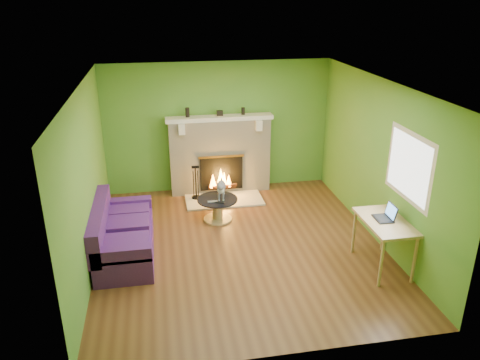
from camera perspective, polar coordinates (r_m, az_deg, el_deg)
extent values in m
plane|color=brown|center=(7.65, 0.05, -8.01)|extent=(5.00, 5.00, 0.00)
plane|color=white|center=(6.74, 0.06, 11.51)|extent=(5.00, 5.00, 0.00)
plane|color=#4E922F|center=(9.44, -2.67, 6.46)|extent=(5.00, 0.00, 5.00)
plane|color=#4E922F|center=(4.89, 5.35, -9.21)|extent=(5.00, 0.00, 5.00)
plane|color=#4E922F|center=(7.07, -18.19, -0.08)|extent=(0.00, 5.00, 5.00)
plane|color=#4E922F|center=(7.79, 16.58, 2.13)|extent=(0.00, 5.00, 5.00)
plane|color=silver|center=(6.96, 19.92, 1.55)|extent=(0.00, 1.20, 1.20)
plane|color=white|center=(6.96, 19.86, 1.55)|extent=(0.00, 1.06, 1.06)
cube|color=beige|center=(9.44, -2.47, 2.96)|extent=(2.00, 0.35, 1.50)
cube|color=black|center=(9.37, -2.28, 0.79)|extent=(0.85, 0.03, 0.68)
cube|color=gold|center=(9.24, -2.31, 2.86)|extent=(0.91, 0.02, 0.04)
cylinder|color=black|center=(9.44, -2.22, -0.87)|extent=(0.55, 0.07, 0.07)
cube|color=silver|center=(9.18, -2.52, 7.56)|extent=(2.10, 0.28, 0.08)
cube|color=silver|center=(8.97, -7.12, 6.14)|extent=(0.12, 0.10, 0.20)
cube|color=silver|center=(9.17, 2.33, 6.64)|extent=(0.12, 0.10, 0.20)
cube|color=beige|center=(9.23, -1.95, -2.41)|extent=(1.50, 0.75, 0.03)
cube|color=silver|center=(9.18, -2.52, 7.56)|extent=(2.10, 0.28, 0.08)
cube|color=#431B66|center=(7.55, -13.74, -7.34)|extent=(0.83, 1.84, 0.42)
cube|color=#431B66|center=(7.42, -16.73, -5.07)|extent=(0.19, 1.84, 0.52)
cube|color=#431B66|center=(6.70, -14.26, -8.79)|extent=(0.83, 0.19, 0.21)
cube|color=#431B66|center=(8.17, -13.65, -2.91)|extent=(0.83, 0.19, 0.21)
cube|color=#431B66|center=(6.96, -13.74, -7.49)|extent=(0.66, 0.49, 0.11)
cube|color=#431B66|center=(7.51, -13.53, -5.21)|extent=(0.66, 0.49, 0.11)
cube|color=#431B66|center=(7.97, -13.38, -3.52)|extent=(0.66, 0.49, 0.11)
cylinder|color=tan|center=(8.48, -2.73, -4.74)|extent=(0.51, 0.51, 0.03)
cylinder|color=tan|center=(8.40, -2.75, -3.58)|extent=(0.18, 0.18, 0.35)
cylinder|color=black|center=(8.32, -2.78, -2.37)|extent=(0.72, 0.72, 0.02)
cube|color=tan|center=(7.07, 17.33, -4.90)|extent=(0.60, 1.04, 0.04)
cylinder|color=tan|center=(6.79, 16.83, -9.74)|extent=(0.05, 0.05, 0.73)
cylinder|color=tan|center=(7.01, 20.51, -9.15)|extent=(0.05, 0.05, 0.73)
cylinder|color=tan|center=(7.51, 13.72, -6.15)|extent=(0.05, 0.05, 0.73)
cylinder|color=tan|center=(7.72, 17.13, -5.74)|extent=(0.05, 0.05, 0.73)
cube|color=gray|center=(8.19, -3.36, -2.64)|extent=(0.17, 0.05, 0.02)
cube|color=black|center=(8.15, -2.47, -2.76)|extent=(0.16, 0.10, 0.02)
cylinder|color=black|center=(9.12, -6.43, 8.19)|extent=(0.08, 0.08, 0.18)
cylinder|color=black|center=(9.26, 0.39, 8.41)|extent=(0.07, 0.07, 0.14)
cube|color=black|center=(9.19, -2.48, 8.16)|extent=(0.12, 0.08, 0.10)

